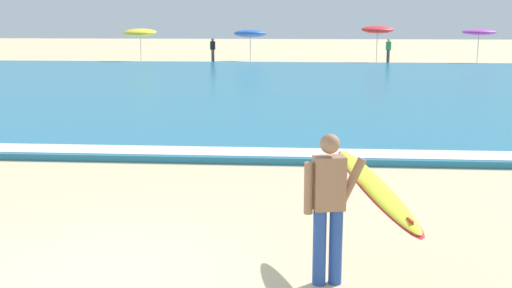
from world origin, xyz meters
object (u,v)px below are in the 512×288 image
(beach_umbrella_2, at_px, (377,30))
(beachgoer_near_row_left, at_px, (213,50))
(beach_umbrella_3, at_px, (479,32))
(surfer_with_board, at_px, (352,195))
(beach_umbrella_0, at_px, (140,32))
(beach_umbrella_1, at_px, (250,34))
(beachgoer_near_row_mid, at_px, (388,50))

(beach_umbrella_2, distance_m, beachgoer_near_row_left, 10.86)
(beach_umbrella_2, bearing_deg, beachgoer_near_row_left, -176.88)
(beach_umbrella_3, height_order, beachgoer_near_row_left, beach_umbrella_3)
(surfer_with_board, xyz_separation_m, beach_umbrella_0, (-11.50, 35.03, 0.91))
(beach_umbrella_0, height_order, beachgoer_near_row_left, beach_umbrella_0)
(beach_umbrella_1, bearing_deg, surfer_with_board, -83.30)
(beach_umbrella_3, distance_m, beachgoer_near_row_left, 17.20)
(beach_umbrella_2, height_order, beachgoer_near_row_mid, beach_umbrella_2)
(beach_umbrella_0, relative_size, beachgoer_near_row_mid, 1.42)
(beachgoer_near_row_left, bearing_deg, surfer_with_board, -79.24)
(surfer_with_board, xyz_separation_m, beach_umbrella_1, (-4.29, 36.52, 0.81))
(beach_umbrella_2, bearing_deg, beach_umbrella_0, -178.04)
(beachgoer_near_row_left, height_order, beachgoer_near_row_mid, same)
(beach_umbrella_0, relative_size, beach_umbrella_1, 1.00)
(beach_umbrella_1, distance_m, beach_umbrella_2, 8.47)
(beachgoer_near_row_left, bearing_deg, beach_umbrella_0, 179.37)
(beach_umbrella_1, height_order, beachgoer_near_row_left, beach_umbrella_1)
(beach_umbrella_1, height_order, beach_umbrella_2, beach_umbrella_2)
(surfer_with_board, distance_m, beach_umbrella_3, 36.81)
(beach_umbrella_0, distance_m, beach_umbrella_1, 7.36)
(beach_umbrella_2, relative_size, beachgoer_near_row_left, 1.54)
(surfer_with_board, relative_size, beach_umbrella_1, 1.22)
(beach_umbrella_2, relative_size, beach_umbrella_3, 1.12)
(beach_umbrella_3, xyz_separation_m, beachgoer_near_row_left, (-17.16, -0.29, -1.15))
(surfer_with_board, relative_size, beach_umbrella_2, 1.13)
(beach_umbrella_0, bearing_deg, beach_umbrella_2, 1.96)
(surfer_with_board, distance_m, beach_umbrella_2, 35.81)
(beach_umbrella_2, xyz_separation_m, beachgoer_near_row_mid, (0.71, -0.30, -1.30))
(beach_umbrella_0, xyz_separation_m, beachgoer_near_row_left, (4.85, -0.05, -1.10))
(beach_umbrella_1, height_order, beach_umbrella_3, beach_umbrella_3)
(beach_umbrella_3, height_order, beachgoer_near_row_mid, beach_umbrella_3)
(beach_umbrella_0, bearing_deg, beachgoer_near_row_mid, 0.81)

